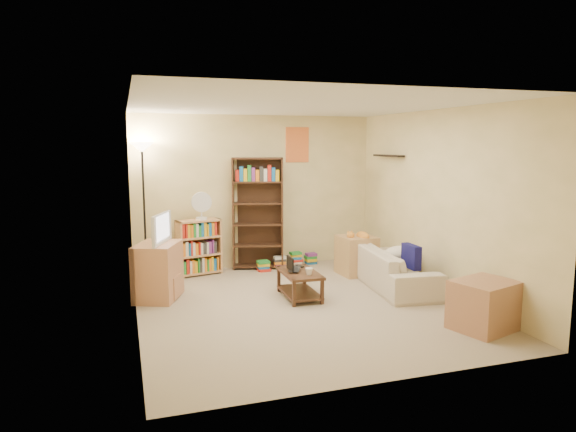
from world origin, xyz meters
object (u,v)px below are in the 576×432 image
Objects in this scene: tall_bookshelf at (258,211)px; side_table at (357,255)px; tabby_cat at (361,236)px; television at (156,228)px; short_bookshelf at (199,247)px; floor_lamp at (143,170)px; tv_stand at (158,271)px; mug at (309,271)px; end_cabinet at (484,305)px; laptop at (298,270)px; coffee_table at (300,282)px; desk_fan at (201,205)px; sofa at (393,268)px.

tall_bookshelf is 3.01× the size of side_table.
tabby_cat is 3.12m from television.
short_bookshelf is 0.42× the size of floor_lamp.
tv_stand is 0.57m from television.
end_cabinet is (1.50, -1.53, -0.13)m from mug.
television is (-3.09, -0.32, 0.32)m from tabby_cat.
side_table is 2.65m from end_cabinet.
laptop is 1.86m from tv_stand.
floor_lamp reaches higher than laptop.
tall_bookshelf is at bearing 148.29° from side_table.
end_cabinet is (1.56, -1.73, 0.05)m from coffee_table.
end_cabinet is (3.35, -2.27, -0.67)m from television.
desk_fan is (-0.93, -0.15, 0.14)m from tall_bookshelf.
coffee_table is 7.05× the size of mug.
sofa is 3.35m from television.
tv_stand is at bearing -173.13° from side_table.
short_bookshelf is 2.47m from side_table.
laptop is 2.01m from desk_fan.
desk_fan reaches higher than short_bookshelf.
side_table is at bearing 29.10° from tv_stand.
tabby_cat is 2.53m from short_bookshelf.
laptop is at bearing -55.97° from desk_fan.
tall_bookshelf is 4.18× the size of desk_fan.
television is 3.14m from side_table.
tall_bookshelf reaches higher than desk_fan.
coffee_table is 1.24× the size of end_cabinet.
tall_bookshelf is (-0.11, 1.75, 0.74)m from coffee_table.
side_table is at bearing -60.90° from television.
coffee_table is at bearing -144.40° from side_table.
tv_stand is (-1.79, 0.54, 0.15)m from coffee_table.
tall_bookshelf is at bearing 50.34° from sofa.
tall_bookshelf is 0.96m from desk_fan.
tv_stand is 1.23× the size of side_table.
coffee_table is 0.93× the size of short_bookshelf.
tabby_cat reaches higher than mug.
end_cabinet reaches higher than mug.
coffee_table is 1.20× the size of television.
mug is 0.13× the size of short_bookshelf.
tabby_cat is 3.12m from tv_stand.
side_table is (1.20, 1.11, -0.10)m from mug.
end_cabinet is at bearing -51.97° from desk_fan.
floor_lamp is at bearing -164.78° from tall_bookshelf.
tabby_cat is 0.32m from side_table.
desk_fan is 2.54m from side_table.
mug is 1.99m from tv_stand.
tv_stand reaches higher than mug.
television is 1.41m from floor_lamp.
end_cabinet is (2.65, -3.37, -0.16)m from short_bookshelf.
mug is at bearing -73.00° from coffee_table.
laptop is 0.56× the size of tv_stand.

